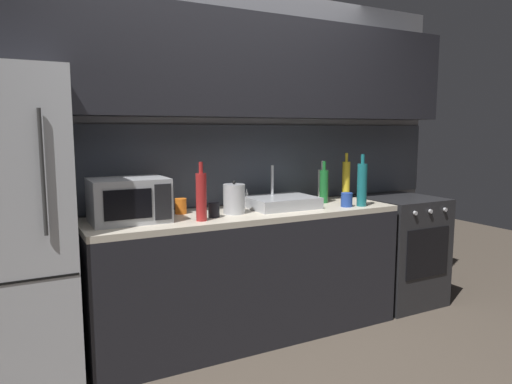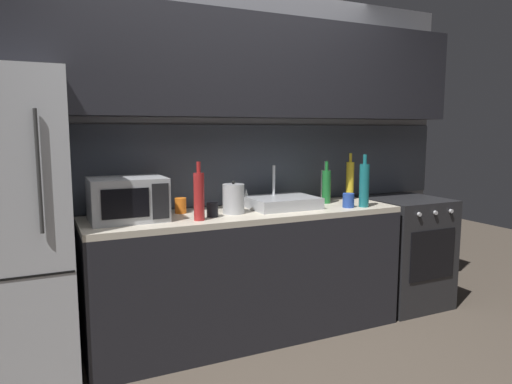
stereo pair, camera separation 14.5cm
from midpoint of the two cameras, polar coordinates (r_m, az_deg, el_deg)
back_wall at (r=3.46m, az=-4.54°, el=9.02°), size 3.96×0.44×2.50m
counter_run at (r=3.35m, az=-2.29°, el=-10.00°), size 2.22×0.60×0.90m
refrigerator at (r=2.94m, az=-29.62°, el=-4.52°), size 0.68×0.69×1.79m
oven_range at (r=4.16m, az=16.17°, el=-6.79°), size 0.60×0.62×0.90m
microwave at (r=2.98m, az=-16.65°, el=-0.95°), size 0.46×0.35×0.27m
sink_basin at (r=3.39m, az=1.88°, el=-1.23°), size 0.48×0.38×0.30m
kettle at (r=3.15m, az=-4.00°, el=-0.84°), size 0.18×0.15×0.22m
wine_bottle_green at (r=3.63m, az=7.17°, el=0.76°), size 0.07×0.07×0.32m
wine_bottle_red at (r=2.91m, az=-8.13°, el=-0.51°), size 0.07×0.07×0.37m
wine_bottle_yellow at (r=3.88m, az=9.90°, el=1.53°), size 0.06×0.06×0.38m
wine_bottle_white at (r=3.76m, az=7.05°, el=0.94°), size 0.08×0.08×0.32m
wine_bottle_teal at (r=3.52m, az=11.69°, el=0.94°), size 0.07×0.07×0.39m
mug_orange at (r=3.20m, az=-10.48°, el=-1.71°), size 0.08×0.08×0.10m
mug_dark at (r=3.04m, az=-6.54°, el=-2.18°), size 0.07×0.07×0.10m
mug_blue at (r=3.48m, az=9.86°, el=-0.95°), size 0.08×0.08×0.10m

